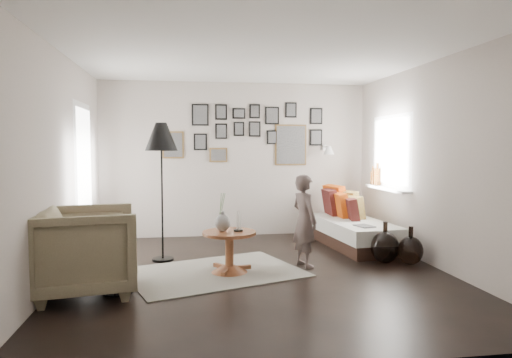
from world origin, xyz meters
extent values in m
plane|color=black|center=(0.00, 0.00, 0.00)|extent=(4.80, 4.80, 0.00)
plane|color=#AEA298|center=(0.00, 2.40, 1.30)|extent=(4.50, 0.00, 4.50)
plane|color=#AEA298|center=(0.00, -2.40, 1.30)|extent=(4.50, 0.00, 4.50)
plane|color=#AEA298|center=(-2.25, 0.00, 1.30)|extent=(0.00, 4.80, 4.80)
plane|color=#AEA298|center=(2.25, 0.00, 1.30)|extent=(0.00, 4.80, 4.80)
plane|color=white|center=(0.00, 0.00, 2.60)|extent=(4.80, 4.80, 0.00)
plane|color=white|center=(-2.23, 1.20, 1.05)|extent=(0.00, 2.14, 2.14)
plane|color=white|center=(-2.23, 1.20, 1.05)|extent=(0.00, 1.88, 1.88)
plane|color=white|center=(-2.23, 1.20, 1.05)|extent=(0.00, 1.93, 1.93)
plane|color=white|center=(2.23, 1.20, 1.45)|extent=(0.00, 1.30, 1.30)
plane|color=white|center=(2.23, 1.20, 1.45)|extent=(0.00, 1.14, 1.14)
cube|color=white|center=(2.17, 1.20, 0.88)|extent=(0.15, 1.32, 0.04)
cylinder|color=#8C4C14|center=(2.17, 1.55, 1.04)|extent=(0.10, 0.10, 0.28)
cylinder|color=#8C4C14|center=(2.17, 1.72, 1.01)|extent=(0.08, 0.08, 0.22)
cube|color=brown|center=(-1.05, 2.38, 1.55)|extent=(0.35, 0.03, 0.45)
cube|color=black|center=(-1.05, 2.37, 1.55)|extent=(0.30, 0.01, 0.40)
cube|color=black|center=(-0.60, 2.38, 2.05)|extent=(0.28, 0.03, 0.36)
cube|color=black|center=(-0.60, 2.37, 2.05)|extent=(0.23, 0.01, 0.31)
cube|color=black|center=(-0.60, 2.38, 1.60)|extent=(0.22, 0.03, 0.28)
cube|color=black|center=(-0.60, 2.37, 1.60)|extent=(0.17, 0.01, 0.23)
cube|color=black|center=(-0.25, 2.38, 2.10)|extent=(0.20, 0.03, 0.26)
cube|color=black|center=(-0.25, 2.37, 2.10)|extent=(0.15, 0.01, 0.21)
cube|color=black|center=(-0.25, 2.38, 1.78)|extent=(0.20, 0.03, 0.26)
cube|color=black|center=(-0.25, 2.37, 1.78)|extent=(0.15, 0.01, 0.21)
cube|color=black|center=(0.05, 2.38, 2.08)|extent=(0.22, 0.03, 0.18)
cube|color=black|center=(0.05, 2.37, 2.08)|extent=(0.17, 0.01, 0.13)
cube|color=black|center=(0.05, 2.38, 1.82)|extent=(0.18, 0.03, 0.24)
cube|color=black|center=(0.05, 2.37, 1.82)|extent=(0.13, 0.01, 0.19)
cube|color=black|center=(0.32, 2.38, 2.12)|extent=(0.18, 0.03, 0.24)
cube|color=black|center=(0.32, 2.37, 2.12)|extent=(0.13, 0.01, 0.19)
cube|color=black|center=(0.32, 2.38, 1.82)|extent=(0.20, 0.03, 0.26)
cube|color=black|center=(0.32, 2.37, 1.82)|extent=(0.15, 0.01, 0.21)
cube|color=black|center=(0.62, 2.38, 2.05)|extent=(0.24, 0.03, 0.30)
cube|color=black|center=(0.62, 2.37, 2.05)|extent=(0.19, 0.01, 0.25)
cube|color=black|center=(0.62, 2.38, 1.68)|extent=(0.18, 0.03, 0.24)
cube|color=black|center=(0.62, 2.37, 1.68)|extent=(0.13, 0.01, 0.19)
cube|color=brown|center=(0.95, 2.38, 1.55)|extent=(0.55, 0.03, 0.70)
cube|color=black|center=(0.95, 2.37, 1.55)|extent=(0.50, 0.01, 0.65)
cube|color=black|center=(0.95, 2.38, 2.15)|extent=(0.20, 0.03, 0.26)
cube|color=black|center=(0.95, 2.37, 2.15)|extent=(0.15, 0.01, 0.21)
cube|color=black|center=(1.40, 2.38, 2.05)|extent=(0.22, 0.03, 0.28)
cube|color=black|center=(1.40, 2.37, 2.05)|extent=(0.17, 0.01, 0.23)
cube|color=black|center=(1.40, 2.38, 1.68)|extent=(0.22, 0.03, 0.28)
cube|color=black|center=(1.40, 2.37, 1.68)|extent=(0.17, 0.01, 0.23)
cube|color=brown|center=(-0.30, 2.38, 1.38)|extent=(0.30, 0.03, 0.24)
cube|color=black|center=(-0.30, 2.37, 1.38)|extent=(0.25, 0.01, 0.19)
cube|color=white|center=(1.55, 2.37, 1.50)|extent=(0.06, 0.04, 0.10)
cylinder|color=white|center=(1.55, 2.25, 1.52)|extent=(0.02, 0.24, 0.02)
cone|color=white|center=(1.55, 2.12, 1.46)|extent=(0.18, 0.18, 0.14)
cube|color=beige|center=(-0.52, 0.09, 0.01)|extent=(2.33, 1.96, 0.01)
cone|color=brown|center=(-0.34, 0.06, 0.05)|extent=(0.48, 0.48, 0.09)
cylinder|color=brown|center=(-0.34, 0.06, 0.26)|extent=(0.10, 0.10, 0.37)
cylinder|color=brown|center=(-0.34, 0.06, 0.49)|extent=(0.64, 0.64, 0.04)
ellipsoid|color=black|center=(-0.42, 0.08, 0.61)|extent=(0.18, 0.18, 0.20)
cylinder|color=black|center=(-0.42, 0.08, 0.73)|extent=(0.06, 0.06, 0.04)
cylinder|color=black|center=(-0.23, 0.06, 0.52)|extent=(0.11, 0.11, 0.02)
cube|color=black|center=(1.65, 1.21, 0.10)|extent=(0.88, 1.78, 0.20)
cube|color=silver|center=(1.65, 1.21, 0.30)|extent=(0.94, 1.85, 0.22)
cube|color=#BD3F0A|center=(1.67, 1.92, 0.63)|extent=(0.32, 0.54, 0.50)
cube|color=#3C1413|center=(1.54, 1.83, 0.61)|extent=(0.21, 0.46, 0.45)
cube|color=brown|center=(1.78, 1.68, 0.60)|extent=(0.35, 0.48, 0.43)
cube|color=#BD3F0A|center=(1.60, 1.56, 0.59)|extent=(0.20, 0.42, 0.42)
cube|color=brown|center=(1.74, 1.39, 0.57)|extent=(0.29, 0.42, 0.38)
cube|color=#3C1413|center=(1.65, 1.26, 0.56)|extent=(0.24, 0.39, 0.36)
cube|color=black|center=(1.60, 0.66, 0.42)|extent=(0.26, 0.32, 0.01)
imported|color=#72694D|center=(-1.87, -0.48, 0.45)|extent=(1.13, 1.11, 0.90)
cube|color=white|center=(-1.84, -0.43, 0.48)|extent=(0.46, 0.47, 0.19)
cylinder|color=black|center=(-1.16, 0.80, 0.02)|extent=(0.28, 0.28, 0.03)
cylinder|color=black|center=(-1.16, 0.80, 0.81)|extent=(0.02, 0.02, 1.63)
cone|color=black|center=(-1.16, 0.80, 1.65)|extent=(0.43, 0.43, 0.37)
cube|color=black|center=(-1.57, -0.50, 0.16)|extent=(0.20, 0.08, 0.28)
cube|color=white|center=(-1.54, -0.52, 0.16)|extent=(0.21, 0.16, 0.28)
ellipsoid|color=black|center=(1.71, 0.21, 0.21)|extent=(0.36, 0.36, 0.42)
cylinder|color=black|center=(1.71, 0.21, 0.48)|extent=(0.06, 0.06, 0.13)
ellipsoid|color=black|center=(2.00, 0.09, 0.18)|extent=(0.32, 0.32, 0.37)
cylinder|color=black|center=(2.00, 0.09, 0.43)|extent=(0.06, 0.06, 0.13)
imported|color=brown|center=(0.62, 0.22, 0.59)|extent=(0.41, 0.50, 1.17)
camera|label=1|loc=(-0.86, -5.32, 1.51)|focal=32.00mm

